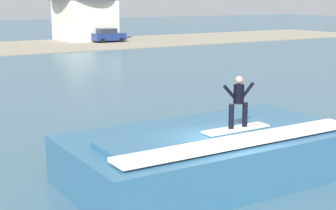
% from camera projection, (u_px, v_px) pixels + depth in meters
% --- Properties ---
extents(ground_plane, '(260.00, 260.00, 0.00)m').
position_uv_depth(ground_plane, '(228.00, 193.00, 14.91)').
color(ground_plane, '#3F6375').
extents(wave_crest, '(9.03, 4.80, 1.64)m').
position_uv_depth(wave_crest, '(211.00, 154.00, 16.02)').
color(wave_crest, '#316486').
rests_on(wave_crest, ground_plane).
extents(surfboard, '(2.30, 0.54, 0.06)m').
position_uv_depth(surfboard, '(236.00, 129.00, 15.54)').
color(surfboard, white).
rests_on(surfboard, wave_crest).
extents(surfer, '(1.17, 0.32, 1.60)m').
position_uv_depth(surfer, '(239.00, 99.00, 15.40)').
color(surfer, black).
rests_on(surfer, surfboard).
extents(car_far_shore, '(4.11, 2.18, 1.86)m').
position_uv_depth(car_far_shore, '(108.00, 35.00, 65.59)').
color(car_far_shore, navy).
rests_on(car_far_shore, ground_plane).
extents(house_gabled_white, '(9.53, 9.53, 7.38)m').
position_uv_depth(house_gabled_white, '(84.00, 9.00, 68.33)').
color(house_gabled_white, silver).
rests_on(house_gabled_white, ground_plane).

